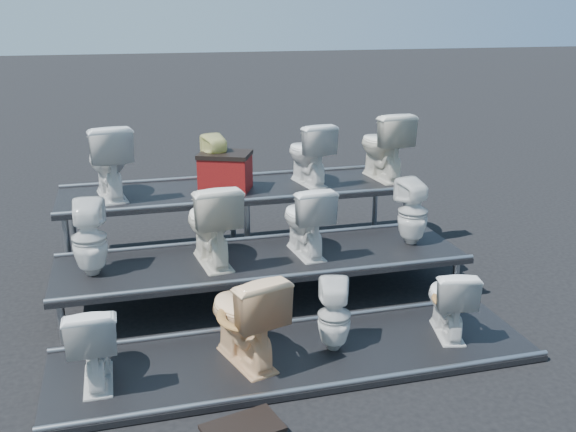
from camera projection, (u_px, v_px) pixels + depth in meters
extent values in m
plane|color=black|center=(263.00, 298.00, 6.80)|extent=(80.00, 80.00, 0.00)
cube|color=black|center=(296.00, 356.00, 5.60)|extent=(4.20, 1.20, 0.06)
cube|color=black|center=(263.00, 278.00, 6.73)|extent=(4.20, 1.20, 0.46)
cube|color=black|center=(240.00, 222.00, 7.86)|extent=(4.20, 1.20, 0.86)
imported|color=silver|center=(94.00, 341.00, 5.07)|extent=(0.40, 0.70, 0.71)
imported|color=#E7B783|center=(244.00, 316.00, 5.35)|extent=(0.69, 0.93, 0.84)
imported|color=silver|center=(334.00, 315.00, 5.57)|extent=(0.36, 0.36, 0.64)
imported|color=silver|center=(449.00, 300.00, 5.84)|extent=(0.51, 0.72, 0.67)
imported|color=silver|center=(89.00, 238.00, 6.13)|extent=(0.36, 0.37, 0.74)
imported|color=silver|center=(211.00, 223.00, 6.40)|extent=(0.57, 0.88, 0.85)
imported|color=silver|center=(305.00, 219.00, 6.65)|extent=(0.48, 0.77, 0.76)
imported|color=silver|center=(413.00, 212.00, 6.96)|extent=(0.38, 0.38, 0.72)
imported|color=silver|center=(108.00, 161.00, 7.24)|extent=(0.60, 0.90, 0.85)
imported|color=#D5D380|center=(216.00, 163.00, 7.57)|extent=(0.37, 0.37, 0.66)
imported|color=silver|center=(309.00, 153.00, 7.83)|extent=(0.55, 0.81, 0.77)
imported|color=silver|center=(383.00, 145.00, 8.05)|extent=(0.55, 0.88, 0.86)
cube|color=maroon|center=(226.00, 173.00, 7.59)|extent=(0.70, 0.64, 0.41)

